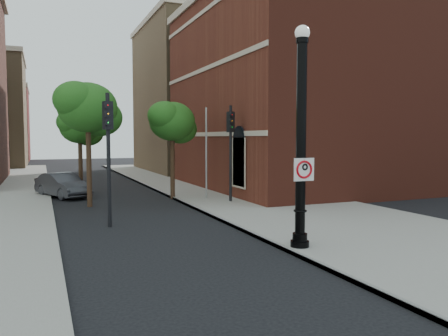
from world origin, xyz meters
name	(u,v)px	position (x,y,z in m)	size (l,w,h in m)	color
ground	(213,254)	(0.00, 0.00, 0.00)	(120.00, 120.00, 0.00)	black
sidewalk_right	(249,197)	(6.00, 10.00, 0.06)	(8.00, 60.00, 0.12)	gray
curb_edge	(179,201)	(2.05, 10.00, 0.07)	(0.10, 60.00, 0.14)	gray
brick_wall_building	(351,96)	(16.00, 14.00, 6.26)	(22.30, 16.30, 12.50)	maroon
bg_building_tan_b	(251,102)	(16.00, 30.00, 7.00)	(22.00, 14.00, 14.00)	olive
lamppost	(301,148)	(2.48, -0.64, 2.99)	(0.55, 0.55, 6.47)	black
no_parking_sign	(304,169)	(2.49, -0.81, 2.39)	(0.66, 0.08, 0.66)	white
parked_car	(63,185)	(-3.38, 14.19, 0.67)	(1.43, 4.09, 1.35)	#313137
traffic_signal_left	(108,137)	(-2.15, 4.99, 3.31)	(0.37, 0.43, 4.92)	black
traffic_signal_right	(231,138)	(4.28, 8.53, 3.29)	(0.36, 0.42, 4.88)	black
utility_pole	(206,154)	(3.51, 9.92, 2.43)	(0.10, 0.10, 4.85)	#999999
street_tree_a	(88,109)	(-2.31, 10.21, 4.64)	(3.26, 2.95, 5.88)	#301E13
street_tree_b	(80,128)	(-2.27, 15.65, 3.87)	(2.72, 2.46, 4.91)	#301E13
street_tree_c	(173,123)	(2.07, 11.20, 4.09)	(2.88, 2.60, 5.19)	#301E13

